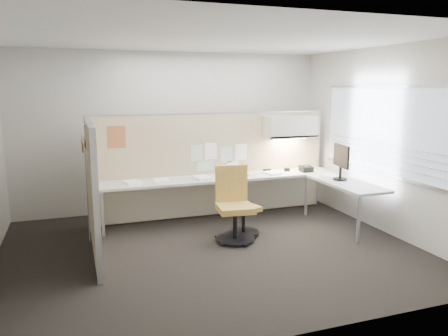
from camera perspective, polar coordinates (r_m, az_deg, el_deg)
name	(u,v)px	position (r m, az deg, el deg)	size (l,w,h in m)	color
floor	(211,250)	(6.09, -1.71, -10.64)	(5.50, 4.50, 0.01)	black
ceiling	(210,38)	(5.71, -1.87, 16.66)	(5.50, 4.50, 0.01)	white
wall_back	(173,132)	(7.89, -6.72, 4.71)	(5.50, 0.02, 2.80)	beige
wall_front	(292,184)	(3.68, 8.81, -2.12)	(5.50, 0.02, 2.80)	beige
wall_right	(383,140)	(7.06, 20.07, 3.44)	(0.02, 4.50, 2.80)	beige
window_pane	(382,130)	(7.03, 19.99, 4.65)	(0.01, 2.80, 1.30)	#ACBAC8
partition_back	(213,165)	(7.49, -1.43, 0.40)	(4.10, 0.06, 1.75)	#C6B389
partition_left	(92,188)	(6.07, -16.88, -2.50)	(0.06, 2.20, 1.75)	#C6B389
desk	(244,185)	(7.23, 2.61, -2.18)	(4.00, 2.07, 0.73)	beige
overhead_bin	(290,127)	(7.73, 8.64, 5.36)	(0.90, 0.36, 0.38)	beige
task_light_strip	(290,139)	(7.75, 8.60, 3.81)	(0.60, 0.06, 0.02)	#FFEABF
pinned_papers	(218,156)	(7.45, -0.77, 1.59)	(1.01, 0.00, 0.47)	#8CBF8C
poster	(117,137)	(7.06, -13.86, 3.94)	(0.28, 0.00, 0.35)	orange
chair_left	(234,207)	(6.32, 1.30, -5.07)	(0.56, 0.57, 1.06)	black
chair_right	(241,207)	(6.61, 2.23, -5.14)	(0.50, 0.52, 0.87)	black
monitor	(341,160)	(7.16, 15.04, 1.04)	(0.22, 0.53, 0.56)	black
phone	(306,169)	(7.77, 10.65, -0.11)	(0.21, 0.20, 0.12)	black
stapler	(267,170)	(7.67, 5.63, -0.31)	(0.14, 0.04, 0.05)	black
tape_dispenser	(287,170)	(7.76, 8.23, -0.21)	(0.10, 0.06, 0.06)	black
coat_hook	(85,155)	(5.34, -17.75, 1.59)	(0.18, 0.47, 1.40)	silver
paper_stack_0	(132,182)	(6.87, -11.88, -1.84)	(0.23, 0.30, 0.03)	white
paper_stack_1	(161,180)	(6.96, -8.20, -1.62)	(0.23, 0.30, 0.02)	white
paper_stack_2	(202,178)	(7.03, -2.86, -1.30)	(0.23, 0.30, 0.04)	white
paper_stack_3	(240,174)	(7.40, 2.05, -0.80)	(0.23, 0.30, 0.02)	white
paper_stack_4	(272,173)	(7.53, 6.30, -0.63)	(0.23, 0.30, 0.02)	white
paper_stack_5	(330,176)	(7.46, 13.69, -1.00)	(0.23, 0.30, 0.02)	white
paper_stack_6	(236,176)	(7.21, 1.53, -1.11)	(0.23, 0.30, 0.02)	white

